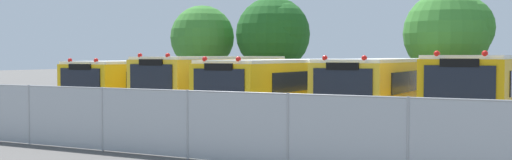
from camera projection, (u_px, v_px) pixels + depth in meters
name	position (u px, v px, depth m)	size (l,w,h in m)	color
ground_plane	(294.00, 119.00, 25.62)	(160.00, 160.00, 0.00)	#514F4C
school_bus_0	(150.00, 83.00, 28.98)	(2.68, 9.62, 2.54)	yellow
school_bus_1	(216.00, 83.00, 27.31)	(2.60, 9.42, 2.74)	yellow
school_bus_2	(291.00, 86.00, 25.44)	(2.73, 11.32, 2.61)	yellow
school_bus_3	(383.00, 88.00, 23.94)	(2.51, 9.77, 2.65)	yellow
school_bus_4	(483.00, 89.00, 22.07)	(2.51, 10.21, 2.79)	#EAA80C
tree_0	(201.00, 38.00, 38.12)	(3.91, 3.91, 5.71)	#4C3823
tree_1	(275.00, 33.00, 36.52)	(4.45, 4.40, 6.10)	#4C3823
tree_2	(451.00, 32.00, 30.40)	(4.36, 4.21, 5.83)	#4C3823
chainlink_fence	(143.00, 120.00, 16.50)	(19.78, 0.07, 1.77)	#9EA0A3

